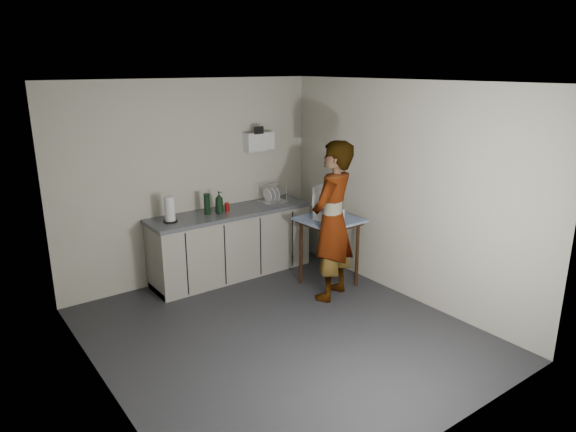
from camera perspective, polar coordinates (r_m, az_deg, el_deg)
ground at (r=5.62m, az=-0.76°, el=-12.89°), size 4.00×4.00×0.00m
wall_back at (r=6.78m, az=-10.65°, el=3.77°), size 3.60×0.02×2.60m
wall_right at (r=6.29m, az=12.61°, el=2.67°), size 0.02×4.00×2.60m
wall_left at (r=4.38m, az=-20.30°, el=-4.03°), size 0.02×4.00×2.60m
ceiling at (r=4.90m, az=-0.87°, el=14.58°), size 3.60×4.00×0.01m
kitchen_counter at (r=6.95m, az=-6.25°, el=-3.22°), size 2.24×0.62×0.91m
wall_shelf at (r=7.12m, az=-3.28°, el=8.28°), size 0.42×0.18×0.37m
side_table at (r=6.51m, az=4.63°, el=-1.24°), size 0.72×0.72×0.90m
standing_man at (r=6.12m, az=4.96°, el=-0.60°), size 0.83×0.71×1.93m
soap_bottle at (r=6.67m, az=-7.66°, el=1.52°), size 0.14×0.14×0.29m
soda_can at (r=6.77m, az=-6.80°, el=1.01°), size 0.06×0.06×0.11m
dark_bottle at (r=6.64m, az=-8.99°, el=1.33°), size 0.08×0.08×0.27m
paper_towel at (r=6.40m, az=-13.00°, el=0.67°), size 0.18×0.18×0.32m
dish_rack at (r=7.17m, az=-1.77°, el=2.00°), size 0.35×0.27×0.25m
bakery_box at (r=6.44m, az=4.42°, el=0.47°), size 0.38×0.39×0.42m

